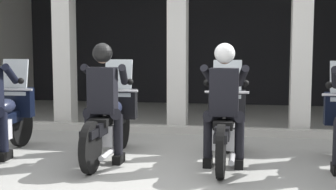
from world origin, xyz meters
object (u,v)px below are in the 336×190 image
object	(u,v)px
motorcycle_center_left	(110,122)
motorcycle_center_right	(225,125)
police_officer_center_left	(103,93)
police_officer_center_right	(224,94)
motorcycle_far_left	(1,120)

from	to	relation	value
motorcycle_center_left	motorcycle_center_right	distance (m)	1.58
motorcycle_center_left	motorcycle_center_right	size ratio (longest dim) A/B	1.00
motorcycle_center_right	police_officer_center_left	bearing A→B (deg)	176.45
motorcycle_center_left	police_officer_center_right	world-z (taller)	police_officer_center_right
police_officer_center_left	motorcycle_center_right	size ratio (longest dim) A/B	0.78
motorcycle_center_right	police_officer_center_right	size ratio (longest dim) A/B	1.29
motorcycle_center_right	police_officer_center_right	world-z (taller)	police_officer_center_right
police_officer_center_left	police_officer_center_right	xyz separation A→B (m)	(1.58, 0.05, 0.00)
motorcycle_center_left	police_officer_center_left	bearing A→B (deg)	-100.78
motorcycle_far_left	motorcycle_center_left	xyz separation A→B (m)	(1.58, 0.09, 0.00)
motorcycle_center_left	police_officer_center_right	size ratio (longest dim) A/B	1.29
police_officer_center_left	motorcycle_center_left	bearing A→B (deg)	79.22
motorcycle_center_left	motorcycle_center_right	bearing A→B (deg)	-8.71
police_officer_center_left	police_officer_center_right	world-z (taller)	same
motorcycle_far_left	police_officer_center_right	size ratio (longest dim) A/B	1.29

